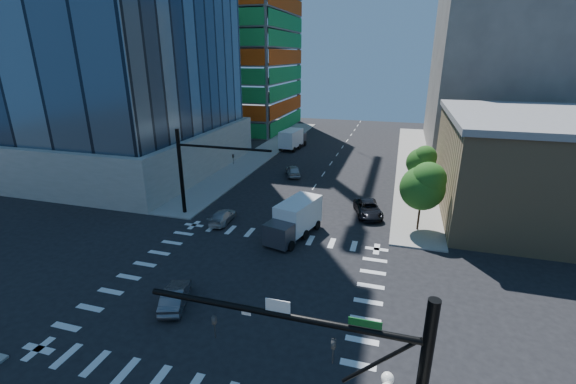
% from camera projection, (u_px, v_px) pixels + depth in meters
% --- Properties ---
extents(ground, '(160.00, 160.00, 0.00)m').
position_uv_depth(ground, '(242.00, 289.00, 28.12)').
color(ground, black).
rests_on(ground, ground).
extents(road_markings, '(20.00, 20.00, 0.01)m').
position_uv_depth(road_markings, '(242.00, 289.00, 28.12)').
color(road_markings, silver).
rests_on(road_markings, ground).
extents(sidewalk_ne, '(5.00, 60.00, 0.15)m').
position_uv_depth(sidewalk_ne, '(413.00, 162.00, 60.93)').
color(sidewalk_ne, gray).
rests_on(sidewalk_ne, ground).
extents(sidewalk_nw, '(5.00, 60.00, 0.15)m').
position_uv_depth(sidewalk_nw, '(265.00, 152.00, 67.56)').
color(sidewalk_nw, gray).
rests_on(sidewalk_nw, ground).
extents(construction_building, '(25.16, 34.50, 70.60)m').
position_uv_depth(construction_building, '(231.00, 13.00, 83.09)').
color(construction_building, slate).
rests_on(construction_building, ground).
extents(commercial_building, '(20.50, 22.50, 10.60)m').
position_uv_depth(commercial_building, '(548.00, 166.00, 39.59)').
color(commercial_building, '#917A54').
rests_on(commercial_building, ground).
extents(bg_building_ne, '(24.00, 30.00, 28.00)m').
position_uv_depth(bg_building_ne, '(509.00, 68.00, 65.97)').
color(bg_building_ne, '#5D5754').
rests_on(bg_building_ne, ground).
extents(signal_mast_nw, '(10.20, 0.40, 9.00)m').
position_uv_depth(signal_mast_nw, '(193.00, 165.00, 39.32)').
color(signal_mast_nw, black).
rests_on(signal_mast_nw, sidewalk_nw).
extents(tree_south, '(4.16, 4.16, 6.82)m').
position_uv_depth(tree_south, '(424.00, 185.00, 35.76)').
color(tree_south, '#382316').
rests_on(tree_south, sidewalk_ne).
extents(tree_north, '(3.54, 3.52, 5.78)m').
position_uv_depth(tree_north, '(422.00, 161.00, 46.76)').
color(tree_north, '#382316').
rests_on(tree_north, sidewalk_ne).
extents(car_nb_far, '(3.84, 5.81, 1.48)m').
position_uv_depth(car_nb_far, '(368.00, 209.00, 40.82)').
color(car_nb_far, black).
rests_on(car_nb_far, ground).
extents(car_sb_near, '(1.96, 4.38, 1.25)m').
position_uv_depth(car_sb_near, '(223.00, 216.00, 39.14)').
color(car_sb_near, '#BCBCBC').
rests_on(car_sb_near, ground).
extents(car_sb_mid, '(3.39, 4.77, 1.51)m').
position_uv_depth(car_sb_mid, '(293.00, 171.00, 54.12)').
color(car_sb_mid, '#9A9DA1').
rests_on(car_sb_mid, ground).
extents(car_sb_cross, '(2.66, 4.32, 1.35)m').
position_uv_depth(car_sb_cross, '(175.00, 296.00, 26.11)').
color(car_sb_cross, '#56555B').
rests_on(car_sb_cross, ground).
extents(box_truck_near, '(4.18, 6.77, 3.30)m').
position_uv_depth(box_truck_near, '(293.00, 223.00, 35.60)').
color(box_truck_near, black).
rests_on(box_truck_near, ground).
extents(box_truck_far, '(3.57, 7.00, 3.53)m').
position_uv_depth(box_truck_far, '(293.00, 140.00, 69.92)').
color(box_truck_far, black).
rests_on(box_truck_far, ground).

